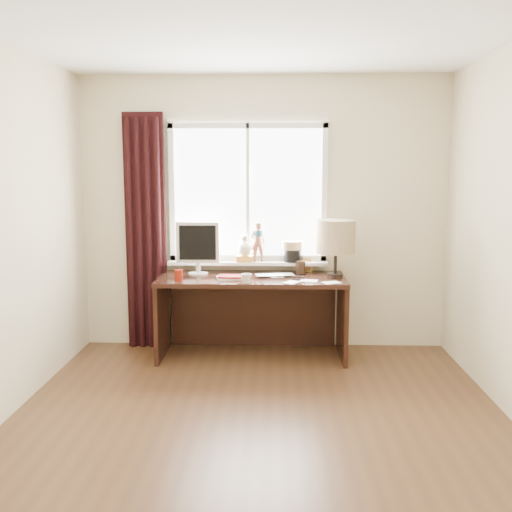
{
  "coord_description": "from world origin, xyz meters",
  "views": [
    {
      "loc": [
        0.1,
        -3.48,
        1.71
      ],
      "look_at": [
        -0.05,
        1.25,
        1.0
      ],
      "focal_mm": 40.0,
      "sensor_mm": 36.0,
      "label": 1
    }
  ],
  "objects_px": {
    "mug": "(246,278)",
    "desk": "(252,301)",
    "red_cup": "(179,275)",
    "table_lamp": "(336,237)",
    "laptop": "(275,276)",
    "monitor": "(198,245)"
  },
  "relations": [
    {
      "from": "monitor",
      "to": "table_lamp",
      "type": "bearing_deg",
      "value": -4.05
    },
    {
      "from": "table_lamp",
      "to": "red_cup",
      "type": "bearing_deg",
      "value": -170.87
    },
    {
      "from": "table_lamp",
      "to": "desk",
      "type": "bearing_deg",
      "value": 174.78
    },
    {
      "from": "monitor",
      "to": "desk",
      "type": "bearing_deg",
      "value": -2.28
    },
    {
      "from": "laptop",
      "to": "table_lamp",
      "type": "relative_size",
      "value": 0.66
    },
    {
      "from": "red_cup",
      "to": "monitor",
      "type": "relative_size",
      "value": 0.2
    },
    {
      "from": "red_cup",
      "to": "desk",
      "type": "distance_m",
      "value": 0.76
    },
    {
      "from": "mug",
      "to": "red_cup",
      "type": "relative_size",
      "value": 0.92
    },
    {
      "from": "red_cup",
      "to": "table_lamp",
      "type": "xyz_separation_m",
      "value": [
        1.4,
        0.22,
        0.31
      ]
    },
    {
      "from": "desk",
      "to": "monitor",
      "type": "xyz_separation_m",
      "value": [
        -0.51,
        0.02,
        0.52
      ]
    },
    {
      "from": "laptop",
      "to": "red_cup",
      "type": "height_order",
      "value": "red_cup"
    },
    {
      "from": "red_cup",
      "to": "desk",
      "type": "bearing_deg",
      "value": 24.76
    },
    {
      "from": "mug",
      "to": "red_cup",
      "type": "xyz_separation_m",
      "value": [
        -0.6,
        0.1,
        0.0
      ]
    },
    {
      "from": "table_lamp",
      "to": "monitor",
      "type": "bearing_deg",
      "value": 175.95
    },
    {
      "from": "laptop",
      "to": "red_cup",
      "type": "distance_m",
      "value": 0.87
    },
    {
      "from": "monitor",
      "to": "table_lamp",
      "type": "relative_size",
      "value": 0.94
    },
    {
      "from": "mug",
      "to": "red_cup",
      "type": "height_order",
      "value": "red_cup"
    },
    {
      "from": "laptop",
      "to": "mug",
      "type": "distance_m",
      "value": 0.38
    },
    {
      "from": "desk",
      "to": "laptop",
      "type": "bearing_deg",
      "value": -26.2
    },
    {
      "from": "mug",
      "to": "desk",
      "type": "distance_m",
      "value": 0.49
    },
    {
      "from": "mug",
      "to": "table_lamp",
      "type": "relative_size",
      "value": 0.17
    },
    {
      "from": "mug",
      "to": "red_cup",
      "type": "distance_m",
      "value": 0.61
    }
  ]
}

